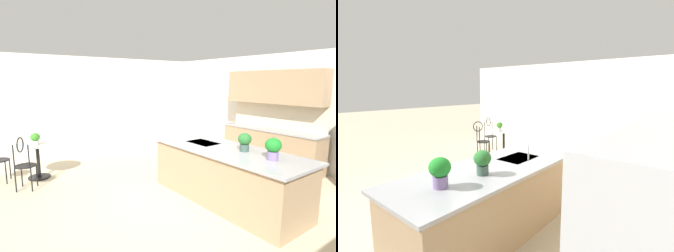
% 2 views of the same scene
% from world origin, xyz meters
% --- Properties ---
extents(ground_plane, '(40.00, 40.00, 0.00)m').
position_xyz_m(ground_plane, '(0.00, 0.00, 0.00)').
color(ground_plane, beige).
extents(wall_left_window, '(0.12, 7.80, 2.70)m').
position_xyz_m(wall_left_window, '(-4.26, 0.00, 1.35)').
color(wall_left_window, silver).
rests_on(wall_left_window, ground).
extents(kitchen_island, '(2.80, 1.06, 0.92)m').
position_xyz_m(kitchen_island, '(0.30, 0.85, 0.46)').
color(kitchen_island, tan).
rests_on(kitchen_island, ground).
extents(bistro_table, '(0.80, 0.80, 0.74)m').
position_xyz_m(bistro_table, '(-2.76, -1.52, 0.45)').
color(bistro_table, black).
rests_on(bistro_table, ground).
extents(chair_near_window, '(0.52, 0.52, 1.04)m').
position_xyz_m(chair_near_window, '(-2.18, -1.85, 0.57)').
color(chair_near_window, black).
rests_on(chair_near_window, ground).
extents(chair_by_island, '(0.49, 0.52, 1.04)m').
position_xyz_m(chair_by_island, '(-2.96, -2.25, 0.57)').
color(chair_by_island, black).
rests_on(chair_by_island, ground).
extents(sink_faucet, '(0.02, 0.02, 0.22)m').
position_xyz_m(sink_faucet, '(-0.25, 1.03, 1.03)').
color(sink_faucet, '#B2B5BA').
rests_on(sink_faucet, kitchen_island).
extents(potted_plant_on_table, '(0.18, 0.18, 0.26)m').
position_xyz_m(potted_plant_on_table, '(-2.62, -1.56, 0.89)').
color(potted_plant_on_table, beige).
rests_on(potted_plant_on_table, bistro_table).
extents(potted_plant_counter_far, '(0.23, 0.23, 0.32)m').
position_xyz_m(potted_plant_counter_far, '(1.15, 0.89, 1.10)').
color(potted_plant_counter_far, '#7A669E').
rests_on(potted_plant_counter_far, kitchen_island).
extents(potted_plant_counter_near, '(0.21, 0.21, 0.30)m').
position_xyz_m(potted_plant_counter_near, '(0.60, 0.95, 1.09)').
color(potted_plant_counter_near, '#385147').
rests_on(potted_plant_counter_near, kitchen_island).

